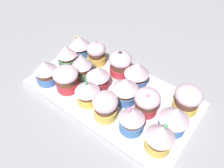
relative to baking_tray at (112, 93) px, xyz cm
name	(u,v)px	position (x,y,z in cm)	size (l,w,h in cm)	color
ground_plane	(112,98)	(0.00, 0.00, -2.10)	(180.00, 180.00, 3.00)	#9E9EA3
baking_tray	(112,93)	(0.00, 0.00, 0.00)	(44.48, 23.95, 1.20)	silver
cupcake_0	(46,71)	(-16.64, -7.32, 4.04)	(6.08, 6.08, 6.83)	#477AC6
cupcake_1	(66,78)	(-10.20, -6.07, 4.21)	(6.51, 6.51, 6.83)	#D1333D
cupcake_2	(87,91)	(-2.94, -6.06, 4.25)	(6.22, 6.22, 7.26)	#EFC651
cupcake_3	(105,106)	(3.41, -7.00, 4.34)	(5.97, 5.97, 7.30)	#EFC651
cupcake_4	(132,119)	(10.29, -6.28, 4.34)	(5.72, 5.72, 7.70)	#477AC6
cupcake_5	(160,137)	(17.35, -6.64, 4.63)	(6.18, 6.18, 8.00)	#EFC651
cupcake_6	(67,56)	(-16.91, 0.71, 4.11)	(5.61, 5.61, 6.88)	#4C9E6B
cupcake_7	(81,66)	(-10.36, -0.20, 4.40)	(5.59, 5.59, 7.77)	#4C9E6B
cupcake_8	(98,77)	(-4.19, -0.63, 4.20)	(6.13, 6.13, 7.18)	#D1333D
cupcake_9	(126,88)	(4.08, 0.26, 4.38)	(6.57, 6.57, 7.30)	#477AC6
cupcake_10	(146,103)	(10.29, -0.36, 4.17)	(6.12, 6.12, 7.16)	#D1333D
cupcake_11	(174,118)	(17.53, -0.55, 4.33)	(6.80, 6.80, 7.08)	#477AC6
cupcake_12	(79,45)	(-17.44, 6.56, 4.21)	(6.34, 6.34, 7.11)	#477AC6
cupcake_13	(96,53)	(-10.82, 6.66, 4.08)	(5.51, 5.51, 7.10)	#EFC651
cupcake_14	(120,63)	(-2.69, 7.21, 4.24)	(6.34, 6.34, 7.36)	#D1333D
cupcake_15	(137,73)	(3.18, 6.46, 4.51)	(6.62, 6.62, 7.42)	#477AC6
cupcake_16	(187,99)	(17.52, 6.50, 4.26)	(6.54, 6.54, 7.35)	#EFC651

